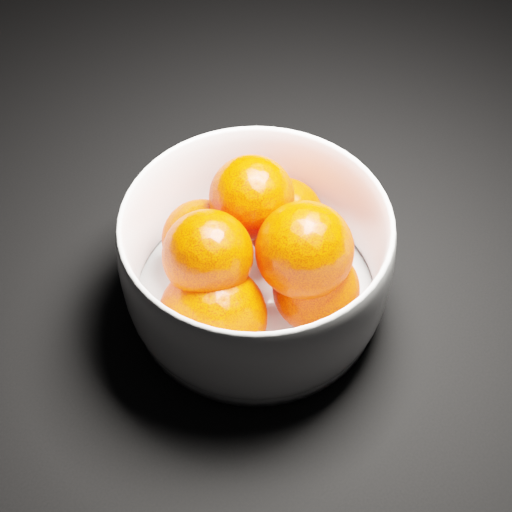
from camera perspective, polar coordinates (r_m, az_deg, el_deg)
ground at (r=0.65m, az=2.68°, el=-5.17°), size 3.00×3.00×0.00m
bowl at (r=0.61m, az=0.00°, el=-0.33°), size 0.23×0.23×0.11m
orange_pile at (r=0.60m, az=-0.29°, el=-0.16°), size 0.20×0.18×0.13m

